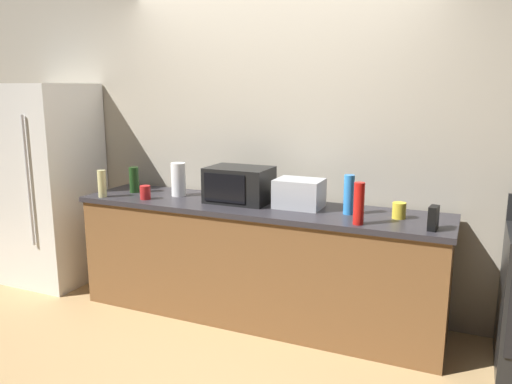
{
  "coord_description": "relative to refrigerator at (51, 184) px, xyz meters",
  "views": [
    {
      "loc": [
        1.48,
        -2.95,
        1.76
      ],
      "look_at": [
        0.0,
        0.4,
        1.0
      ],
      "focal_mm": 35.12,
      "sensor_mm": 36.0,
      "label": 1
    }
  ],
  "objects": [
    {
      "name": "microwave",
      "position": [
        1.89,
        0.05,
        0.13
      ],
      "size": [
        0.48,
        0.35,
        0.27
      ],
      "color": "black",
      "rests_on": "counter_run"
    },
    {
      "name": "cordless_phone",
      "position": [
        3.32,
        -0.17,
        0.07
      ],
      "size": [
        0.06,
        0.11,
        0.15
      ],
      "primitive_type": "cube",
      "rotation": [
        0.0,
        0.0,
        -0.11
      ],
      "color": "black",
      "rests_on": "counter_run"
    },
    {
      "name": "back_wall",
      "position": [
        2.05,
        0.41,
        0.45
      ],
      "size": [
        6.4,
        0.1,
        2.7
      ],
      "primitive_type": "cube",
      "color": "#B2A893",
      "rests_on": "ground_plane"
    },
    {
      "name": "mug_red",
      "position": [
        1.17,
        -0.17,
        0.05
      ],
      "size": [
        0.08,
        0.08,
        0.11
      ],
      "primitive_type": "cylinder",
      "color": "red",
      "rests_on": "counter_run"
    },
    {
      "name": "bottle_wine",
      "position": [
        0.92,
        0.02,
        0.11
      ],
      "size": [
        0.08,
        0.08,
        0.21
      ],
      "primitive_type": "cylinder",
      "color": "#1E3F19",
      "rests_on": "counter_run"
    },
    {
      "name": "bottle_vinegar",
      "position": [
        0.8,
        -0.24,
        0.11
      ],
      "size": [
        0.07,
        0.07,
        0.22
      ],
      "primitive_type": "cylinder",
      "color": "beige",
      "rests_on": "counter_run"
    },
    {
      "name": "paper_towel_roll",
      "position": [
        1.34,
        0.05,
        0.13
      ],
      "size": [
        0.12,
        0.12,
        0.27
      ],
      "primitive_type": "cylinder",
      "color": "white",
      "rests_on": "counter_run"
    },
    {
      "name": "refrigerator",
      "position": [
        0.0,
        0.0,
        0.0
      ],
      "size": [
        0.72,
        0.73,
        1.8
      ],
      "color": "white",
      "rests_on": "ground_plane"
    },
    {
      "name": "toaster_oven",
      "position": [
        2.37,
        0.06,
        0.1
      ],
      "size": [
        0.34,
        0.26,
        0.21
      ],
      "primitive_type": "cube",
      "color": "#B7BABF",
      "rests_on": "counter_run"
    },
    {
      "name": "counter_run",
      "position": [
        2.05,
        0.0,
        -0.45
      ],
      "size": [
        2.84,
        0.64,
        0.9
      ],
      "color": "brown",
      "rests_on": "ground_plane"
    },
    {
      "name": "mug_yellow",
      "position": [
        3.09,
        0.03,
        0.05
      ],
      "size": [
        0.09,
        0.09,
        0.11
      ],
      "primitive_type": "cylinder",
      "color": "yellow",
      "rests_on": "counter_run"
    },
    {
      "name": "bottle_hot_sauce",
      "position": [
        2.87,
        -0.23,
        0.14
      ],
      "size": [
        0.07,
        0.07,
        0.27
      ],
      "primitive_type": "cylinder",
      "color": "red",
      "rests_on": "counter_run"
    },
    {
      "name": "bottle_spray_cleaner",
      "position": [
        2.75,
        0.01,
        0.14
      ],
      "size": [
        0.07,
        0.07,
        0.28
      ],
      "primitive_type": "cylinder",
      "color": "#338CE5",
      "rests_on": "counter_run"
    },
    {
      "name": "ground_plane",
      "position": [
        2.05,
        -0.4,
        -0.9
      ],
      "size": [
        8.0,
        8.0,
        0.0
      ],
      "primitive_type": "plane",
      "color": "tan"
    }
  ]
}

